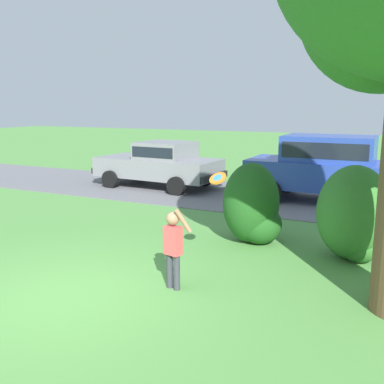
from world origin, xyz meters
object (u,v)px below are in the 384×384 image
(parked_sedan, at_px, (160,163))
(child_thrower, at_px, (173,244))
(parked_suv, at_px, (328,165))
(frisbee, at_px, (218,178))

(parked_sedan, height_order, child_thrower, parked_sedan)
(parked_suv, distance_m, frisbee, 6.63)
(parked_suv, bearing_deg, frisbee, -96.20)
(parked_sedan, relative_size, frisbee, 14.71)
(parked_suv, bearing_deg, parked_sedan, -179.52)
(child_thrower, relative_size, frisbee, 4.21)
(parked_suv, xyz_separation_m, child_thrower, (-1.12, -7.33, -0.36))
(parked_sedan, distance_m, frisbee, 8.11)
(parked_sedan, distance_m, child_thrower, 8.49)
(parked_suv, xyz_separation_m, frisbee, (-0.71, -6.56, 0.56))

